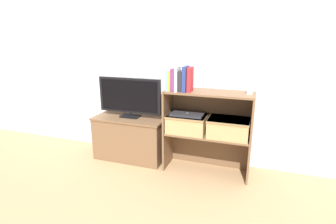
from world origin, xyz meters
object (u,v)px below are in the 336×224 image
book_ivory (178,79)px  storage_basket_left (187,122)px  book_crimson (190,80)px  book_navy (186,79)px  baby_monitor (250,89)px  tv_stand (131,137)px  book_skyblue (169,80)px  tv (130,96)px  book_plum (174,80)px  book_mustard (171,80)px  laptop (187,114)px  storage_basket_right (228,127)px  book_charcoal (181,81)px

book_ivory → storage_basket_left: book_ivory is taller
book_crimson → book_navy: bearing=180.0°
baby_monitor → tv_stand: bearing=178.3°
storage_basket_left → book_crimson: bearing=-55.2°
tv_stand → book_crimson: bearing=-7.9°
book_skyblue → book_navy: 0.18m
book_navy → book_ivory: bearing=180.0°
tv → book_plum: 0.62m
book_mustard → book_ivory: size_ratio=0.84×
tv → tv_stand: bearing=90.0°
baby_monitor → storage_basket_left: (-0.60, -0.01, -0.40)m
tv_stand → book_skyblue: size_ratio=4.10×
book_crimson → storage_basket_left: book_crimson is taller
tv_stand → tv: (-0.00, -0.00, 0.50)m
book_crimson → storage_basket_left: 0.47m
tv → book_skyblue: size_ratio=3.70×
book_skyblue → book_mustard: size_ratio=0.98×
book_ivory → laptop: size_ratio=0.73×
storage_basket_right → laptop: size_ratio=1.20×
book_mustard → book_plum: book_plum is taller
book_ivory → book_charcoal: bearing=0.0°
tv_stand → laptop: bearing=-4.4°
book_charcoal → book_navy: 0.05m
book_ivory → storage_basket_right: book_ivory is taller
book_charcoal → book_ivory: bearing=180.0°
tv_stand → book_skyblue: (0.51, -0.10, 0.72)m
book_mustard → laptop: bearing=16.3°
book_charcoal → laptop: size_ratio=0.60×
storage_basket_left → laptop: bearing=180.0°
baby_monitor → book_navy: bearing=-174.1°
tv_stand → book_mustard: size_ratio=4.02×
storage_basket_right → book_charcoal: bearing=-174.4°
book_mustard → book_skyblue: bearing=-180.0°
book_ivory → book_mustard: bearing=180.0°
tv → book_skyblue: bearing=-11.2°
book_navy → book_crimson: bearing=0.0°
book_navy → laptop: bearing=76.1°
book_ivory → book_navy: bearing=0.0°
book_plum → book_navy: 0.12m
laptop → baby_monitor: bearing=1.4°
tv_stand → book_skyblue: book_skyblue is taller
tv → book_plum: (0.56, -0.10, 0.24)m
book_mustard → storage_basket_right: book_mustard is taller
book_skyblue → storage_basket_right: book_skyblue is taller
storage_basket_left → tv_stand: bearing=175.6°
book_skyblue → storage_basket_left: size_ratio=0.50×
book_charcoal → storage_basket_right: bearing=5.6°
book_plum → book_navy: size_ratio=0.91×
tv → book_plum: size_ratio=3.32×
book_ivory → baby_monitor: bearing=5.2°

